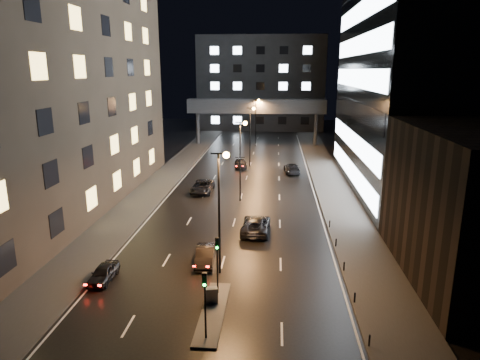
{
  "coord_description": "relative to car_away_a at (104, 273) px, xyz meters",
  "views": [
    {
      "loc": [
        4.34,
        -23.91,
        16.26
      ],
      "look_at": [
        0.39,
        23.17,
        4.0
      ],
      "focal_mm": 32.0,
      "sensor_mm": 36.0,
      "label": 1
    }
  ],
  "objects": [
    {
      "name": "sidewalk_right",
      "position": [
        21.5,
        29.09,
        -0.58
      ],
      "size": [
        5.0,
        110.0,
        0.15
      ],
      "primitive_type": "cube",
      "color": "#383533",
      "rests_on": "ground"
    },
    {
      "name": "car_away_a",
      "position": [
        0.0,
        0.0,
        0.0
      ],
      "size": [
        1.59,
        3.85,
        1.3
      ],
      "primitive_type": "imported",
      "rotation": [
        0.0,
        0.0,
        -0.01
      ],
      "color": "black",
      "rests_on": "ground"
    },
    {
      "name": "streetlight_mid_a",
      "position": [
        9.16,
        22.09,
        5.85
      ],
      "size": [
        1.45,
        0.5,
        10.15
      ],
      "color": "black",
      "rests_on": "ground"
    },
    {
      "name": "utility_cabinet",
      "position": [
        9.03,
        -2.77,
        0.06
      ],
      "size": [
        0.98,
        0.73,
        1.12
      ],
      "primitive_type": "cube",
      "rotation": [
        0.0,
        0.0,
        0.26
      ],
      "color": "#535456",
      "rests_on": "median_island"
    },
    {
      "name": "car_away_d",
      "position": [
        7.5,
        41.05,
        0.05
      ],
      "size": [
        2.57,
        5.05,
        1.4
      ],
      "primitive_type": "imported",
      "rotation": [
        0.0,
        0.0,
        0.13
      ],
      "color": "black",
      "rests_on": "ground"
    },
    {
      "name": "median_island",
      "position": [
        9.3,
        -3.91,
        -0.58
      ],
      "size": [
        1.6,
        8.0,
        0.15
      ],
      "primitive_type": "cube",
      "color": "#383533",
      "rests_on": "ground"
    },
    {
      "name": "car_toward_b",
      "position": [
        16.06,
        37.84,
        0.13
      ],
      "size": [
        2.69,
        5.56,
        1.56
      ],
      "primitive_type": "imported",
      "rotation": [
        0.0,
        0.0,
        3.24
      ],
      "color": "black",
      "rests_on": "ground"
    },
    {
      "name": "streetlight_far",
      "position": [
        9.16,
        62.09,
        5.85
      ],
      "size": [
        1.45,
        0.5,
        10.15
      ],
      "color": "black",
      "rests_on": "ground"
    },
    {
      "name": "bollard_row",
      "position": [
        19.2,
        0.59,
        -0.2
      ],
      "size": [
        0.12,
        25.12,
        0.9
      ],
      "color": "black",
      "rests_on": "ground"
    },
    {
      "name": "traffic_signal_near",
      "position": [
        9.3,
        -1.42,
        2.44
      ],
      "size": [
        0.28,
        0.34,
        4.4
      ],
      "color": "black",
      "rests_on": "median_island"
    },
    {
      "name": "streetlight_mid_b",
      "position": [
        9.16,
        42.09,
        5.85
      ],
      "size": [
        1.45,
        0.5,
        10.15
      ],
      "color": "black",
      "rests_on": "ground"
    },
    {
      "name": "streetlight_near",
      "position": [
        9.16,
        2.09,
        5.85
      ],
      "size": [
        1.45,
        0.5,
        10.15
      ],
      "color": "black",
      "rests_on": "ground"
    },
    {
      "name": "car_away_b",
      "position": [
        7.5,
        3.77,
        0.08
      ],
      "size": [
        1.9,
        4.53,
        1.45
      ],
      "primitive_type": "imported",
      "rotation": [
        0.0,
        0.0,
        0.08
      ],
      "color": "black",
      "rests_on": "ground"
    },
    {
      "name": "building_right_glass",
      "position": [
        34.0,
        30.09,
        21.85
      ],
      "size": [
        20.0,
        36.0,
        45.0
      ],
      "primitive_type": "cube",
      "color": "black",
      "rests_on": "ground"
    },
    {
      "name": "building_far",
      "position": [
        9.0,
        92.09,
        11.85
      ],
      "size": [
        34.0,
        14.0,
        25.0
      ],
      "primitive_type": "cube",
      "color": "#333335",
      "rests_on": "ground"
    },
    {
      "name": "traffic_signal_far",
      "position": [
        9.3,
        -6.92,
        2.44
      ],
      "size": [
        0.28,
        0.34,
        4.4
      ],
      "color": "black",
      "rests_on": "median_island"
    },
    {
      "name": "sidewalk_left",
      "position": [
        -3.5,
        29.09,
        -0.58
      ],
      "size": [
        5.0,
        110.0,
        0.15
      ],
      "primitive_type": "cube",
      "color": "#383533",
      "rests_on": "ground"
    },
    {
      "name": "car_away_c",
      "position": [
        3.55,
        25.51,
        0.15
      ],
      "size": [
        2.74,
        5.79,
        1.6
      ],
      "primitive_type": "imported",
      "rotation": [
        0.0,
        0.0,
        -0.01
      ],
      "color": "black",
      "rests_on": "ground"
    },
    {
      "name": "building_left",
      "position": [
        -13.5,
        18.09,
        19.35
      ],
      "size": [
        15.0,
        48.0,
        40.0
      ],
      "primitive_type": "cube",
      "color": "#2D2319",
      "rests_on": "ground"
    },
    {
      "name": "car_toward_a",
      "position": [
        11.5,
        11.41,
        0.17
      ],
      "size": [
        2.97,
        6.04,
        1.65
      ],
      "primitive_type": "imported",
      "rotation": [
        0.0,
        0.0,
        3.1
      ],
      "color": "black",
      "rests_on": "ground"
    },
    {
      "name": "building_right_low",
      "position": [
        29.0,
        3.09,
        5.35
      ],
      "size": [
        10.0,
        18.0,
        12.0
      ],
      "primitive_type": "cube",
      "color": "black",
      "rests_on": "ground"
    },
    {
      "name": "skybridge",
      "position": [
        9.0,
        64.09,
        7.69
      ],
      "size": [
        30.0,
        3.0,
        10.0
      ],
      "color": "#333335",
      "rests_on": "ground"
    },
    {
      "name": "ground",
      "position": [
        9.0,
        34.09,
        -0.65
      ],
      "size": [
        160.0,
        160.0,
        0.0
      ],
      "primitive_type": "plane",
      "color": "black",
      "rests_on": "ground"
    }
  ]
}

